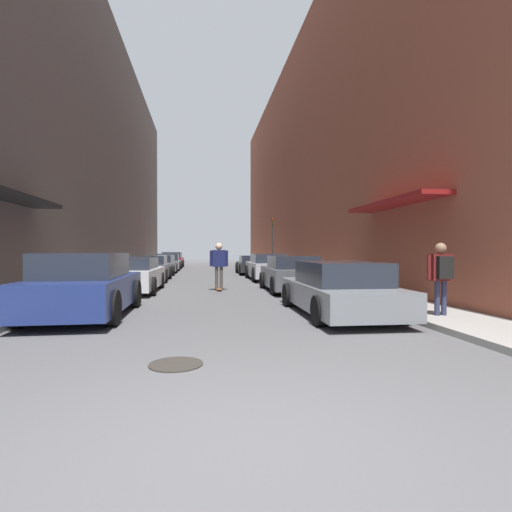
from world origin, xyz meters
The scene contains 19 objects.
ground centered at (0.00, 18.70, 0.00)m, with size 102.85×102.85×0.00m, color #515154.
curb_strip_left centered at (-4.83, 23.38, 0.06)m, with size 1.80×46.75×0.12m.
curb_strip_right centered at (4.83, 23.38, 0.06)m, with size 1.80×46.75×0.12m.
building_row_left centered at (-7.73, 23.37, 7.99)m, with size 4.90×46.75×15.99m.
building_row_right centered at (7.73, 23.37, 7.62)m, with size 4.90×46.75×15.24m.
parked_car_left_0 centered at (-2.95, 6.29, 0.69)m, with size 1.94×4.34×1.43m.
parked_car_left_1 centered at (-2.82, 11.65, 0.61)m, with size 1.93×4.43×1.24m.
parked_car_left_2 centered at (-2.88, 16.93, 0.61)m, with size 1.89×4.24×1.25m.
parked_car_left_3 centered at (-2.99, 22.41, 0.59)m, with size 2.03×4.68×1.22m.
parked_car_left_4 centered at (-2.94, 28.21, 0.61)m, with size 1.98×4.76×1.27m.
parked_car_left_5 centered at (-2.99, 33.42, 0.66)m, with size 1.98×4.08×1.36m.
parked_car_right_0 centered at (2.78, 5.81, 0.59)m, with size 1.94×4.63×1.23m.
parked_car_right_1 centered at (2.89, 11.16, 0.63)m, with size 1.90×4.15×1.30m.
parked_car_right_2 centered at (2.93, 16.92, 0.65)m, with size 1.85×4.75×1.33m.
parked_car_right_3 centered at (2.84, 22.18, 0.59)m, with size 1.89×4.26×1.19m.
skateboarder centered at (0.28, 11.79, 1.09)m, with size 0.68×0.78×1.77m.
manhole_cover centered at (-0.69, 2.14, 0.01)m, with size 0.70×0.70×0.02m.
traffic_light centered at (4.61, 24.68, 2.40)m, with size 0.16×0.22×3.71m.
pedestrian centered at (4.63, 4.67, 1.07)m, with size 0.61×0.34×1.53m.
Camera 1 is at (-0.35, -3.09, 1.48)m, focal length 28.00 mm.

